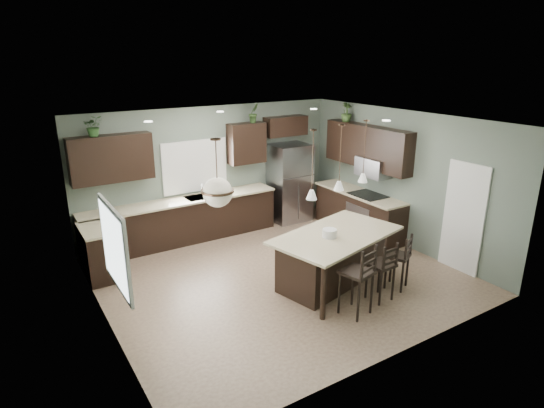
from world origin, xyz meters
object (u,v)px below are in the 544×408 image
at_px(serving_dish, 330,233).
at_px(bar_stool_right, 397,261).
at_px(kitchen_island, 335,259).
at_px(bar_stool_left, 356,280).
at_px(plant_back_left, 93,126).
at_px(bar_stool_center, 381,271).
at_px(refrigerator, 290,183).

height_order(serving_dish, bar_stool_right, serving_dish).
bearing_deg(kitchen_island, bar_stool_right, -55.07).
bearing_deg(bar_stool_right, bar_stool_left, 166.23).
xyz_separation_m(kitchen_island, plant_back_left, (-3.10, 3.28, 2.13)).
bearing_deg(plant_back_left, bar_stool_center, -50.86).
relative_size(serving_dish, bar_stool_left, 0.21).
bearing_deg(refrigerator, kitchen_island, -110.41).
relative_size(refrigerator, bar_stool_center, 1.80).
bearing_deg(bar_stool_left, bar_stool_right, -0.84).
relative_size(bar_stool_center, plant_back_left, 2.66).
bearing_deg(bar_stool_center, bar_stool_left, -172.55).
bearing_deg(bar_stool_right, serving_dish, 120.45).
relative_size(refrigerator, kitchen_island, 0.82).
relative_size(bar_stool_right, plant_back_left, 2.54).
distance_m(bar_stool_left, bar_stool_center, 0.65).
bearing_deg(bar_stool_left, plant_back_left, 109.69).
bearing_deg(refrigerator, bar_stool_right, -95.62).
xyz_separation_m(kitchen_island, bar_stool_center, (0.25, -0.83, 0.05)).
xyz_separation_m(serving_dish, plant_back_left, (-2.90, 3.33, 1.60)).
distance_m(bar_stool_center, plant_back_left, 5.70).
relative_size(refrigerator, serving_dish, 7.71).
height_order(refrigerator, bar_stool_right, refrigerator).
xyz_separation_m(refrigerator, bar_stool_center, (-0.90, -3.94, -0.41)).
distance_m(refrigerator, serving_dish, 3.43).
distance_m(bar_stool_right, plant_back_left, 5.94).
relative_size(serving_dish, bar_stool_right, 0.24).
relative_size(kitchen_island, bar_stool_right, 2.31).
bearing_deg(serving_dish, refrigerator, 66.81).
distance_m(kitchen_island, bar_stool_right, 1.05).
bearing_deg(kitchen_island, bar_stool_left, -125.45).
bearing_deg(bar_stool_left, serving_dish, 65.17).
bearing_deg(bar_stool_left, bar_stool_center, -2.58).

